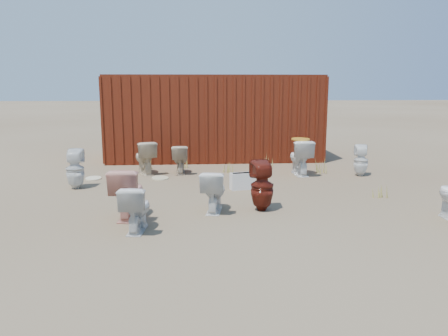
{
  "coord_description": "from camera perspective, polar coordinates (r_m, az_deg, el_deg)",
  "views": [
    {
      "loc": [
        -0.54,
        -7.7,
        2.16
      ],
      "look_at": [
        0.0,
        0.6,
        0.55
      ],
      "focal_mm": 35.0,
      "sensor_mm": 36.0,
      "label": 1
    }
  ],
  "objects": [
    {
      "name": "toilet_front_c",
      "position": [
        7.46,
        -1.36,
        -3.0
      ],
      "size": [
        0.51,
        0.76,
        0.72
      ],
      "primitive_type": "imported",
      "rotation": [
        0.0,
        0.0,
        2.98
      ],
      "color": "white",
      "rests_on": "ground"
    },
    {
      "name": "weed_clump_a",
      "position": [
        11.25,
        -10.4,
        0.43
      ],
      "size": [
        0.36,
        0.36,
        0.28
      ],
      "primitive_type": "cone",
      "color": "olive",
      "rests_on": "ground"
    },
    {
      "name": "weed_clump_e",
      "position": [
        11.53,
        5.78,
        0.87
      ],
      "size": [
        0.34,
        0.34,
        0.3
      ],
      "primitive_type": "cone",
      "color": "olive",
      "rests_on": "ground"
    },
    {
      "name": "weed_clump_b",
      "position": [
        10.77,
        0.83,
        0.06
      ],
      "size": [
        0.32,
        0.32,
        0.25
      ],
      "primitive_type": "cone",
      "color": "olive",
      "rests_on": "ground"
    },
    {
      "name": "shipping_container",
      "position": [
        12.94,
        -1.33,
        6.7
      ],
      "size": [
        6.0,
        2.4,
        2.4
      ],
      "primitive_type": "cube",
      "color": "#4F130D",
      "rests_on": "ground"
    },
    {
      "name": "weed_clump_d",
      "position": [
        11.39,
        -5.46,
        0.58
      ],
      "size": [
        0.3,
        0.3,
        0.24
      ],
      "primitive_type": "cone",
      "color": "olive",
      "rests_on": "ground"
    },
    {
      "name": "toilet_front_maroon",
      "position": [
        7.52,
        4.99,
        -2.34
      ],
      "size": [
        0.44,
        0.45,
        0.87
      ],
      "primitive_type": "imported",
      "rotation": [
        0.0,
        0.0,
        3.27
      ],
      "color": "#5D1A0F",
      "rests_on": "ground"
    },
    {
      "name": "ground",
      "position": [
        8.01,
        0.28,
        -4.68
      ],
      "size": [
        100.0,
        100.0,
        0.0
      ],
      "primitive_type": "plane",
      "color": "brown",
      "rests_on": "ground"
    },
    {
      "name": "toilet_front_pink",
      "position": [
        7.26,
        -12.41,
        -3.15
      ],
      "size": [
        0.55,
        0.87,
        0.84
      ],
      "primitive_type": "imported",
      "rotation": [
        0.0,
        0.0,
        3.05
      ],
      "color": "tan",
      "rests_on": "ground"
    },
    {
      "name": "toilet_back_a",
      "position": [
        9.58,
        -18.87,
        -0.13
      ],
      "size": [
        0.39,
        0.4,
        0.83
      ],
      "primitive_type": "imported",
      "rotation": [
        0.0,
        0.0,
        3.2
      ],
      "color": "white",
      "rests_on": "ground"
    },
    {
      "name": "loose_tank",
      "position": [
        9.05,
        2.41,
        -1.71
      ],
      "size": [
        0.53,
        0.31,
        0.35
      ],
      "primitive_type": "cube",
      "rotation": [
        0.0,
        0.0,
        0.24
      ],
      "color": "silver",
      "rests_on": "ground"
    },
    {
      "name": "toilet_back_beige_right",
      "position": [
        10.69,
        -5.77,
        1.16
      ],
      "size": [
        0.4,
        0.7,
        0.7
      ],
      "primitive_type": "imported",
      "rotation": [
        0.0,
        0.0,
        3.16
      ],
      "color": "#C0AB8D",
      "rests_on": "ground"
    },
    {
      "name": "toilet_back_yellowlid",
      "position": [
        10.62,
        9.89,
        1.39
      ],
      "size": [
        0.52,
        0.86,
        0.85
      ],
      "primitive_type": "imported",
      "rotation": [
        0.0,
        0.0,
        3.19
      ],
      "color": "white",
      "rests_on": "ground"
    },
    {
      "name": "weed_clump_c",
      "position": [
        11.01,
        12.25,
        0.33
      ],
      "size": [
        0.36,
        0.36,
        0.36
      ],
      "primitive_type": "cone",
      "color": "olive",
      "rests_on": "ground"
    },
    {
      "name": "toilet_back_beige_left",
      "position": [
        10.76,
        -10.33,
        1.38
      ],
      "size": [
        0.7,
        0.9,
        0.8
      ],
      "primitive_type": "imported",
      "rotation": [
        0.0,
        0.0,
        3.5
      ],
      "color": "beige",
      "rests_on": "ground"
    },
    {
      "name": "weed_clump_f",
      "position": [
        8.99,
        19.38,
        -2.77
      ],
      "size": [
        0.28,
        0.28,
        0.25
      ],
      "primitive_type": "cone",
      "color": "olive",
      "rests_on": "ground"
    },
    {
      "name": "loose_lid_near",
      "position": [
        10.22,
        -8.34,
        -1.29
      ],
      "size": [
        0.49,
        0.57,
        0.02
      ],
      "primitive_type": "ellipsoid",
      "rotation": [
        0.0,
        0.0,
        0.25
      ],
      "color": "beige",
      "rests_on": "ground"
    },
    {
      "name": "loose_lid_far",
      "position": [
        10.52,
        -16.69,
        -1.3
      ],
      "size": [
        0.42,
        0.51,
        0.02
      ],
      "primitive_type": "ellipsoid",
      "rotation": [
        0.0,
        0.0,
        0.13
      ],
      "color": "beige",
      "rests_on": "ground"
    },
    {
      "name": "toilet_front_a",
      "position": [
        6.61,
        -11.41,
        -5.16
      ],
      "size": [
        0.46,
        0.72,
        0.7
      ],
      "primitive_type": "imported",
      "rotation": [
        0.0,
        0.0,
        3.04
      ],
      "color": "silver",
      "rests_on": "ground"
    },
    {
      "name": "yellow_lid",
      "position": [
        10.56,
        9.96,
        3.73
      ],
      "size": [
        0.43,
        0.54,
        0.02
      ],
      "primitive_type": "ellipsoid",
      "color": "#C78923",
      "rests_on": "toilet_back_yellowlid"
    },
    {
      "name": "toilet_back_e",
      "position": [
        10.84,
        17.44,
        0.94
      ],
      "size": [
        0.41,
        0.41,
        0.74
      ],
      "primitive_type": "imported",
      "rotation": [
        0.0,
        0.0,
        2.89
      ],
      "color": "white",
      "rests_on": "ground"
    }
  ]
}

